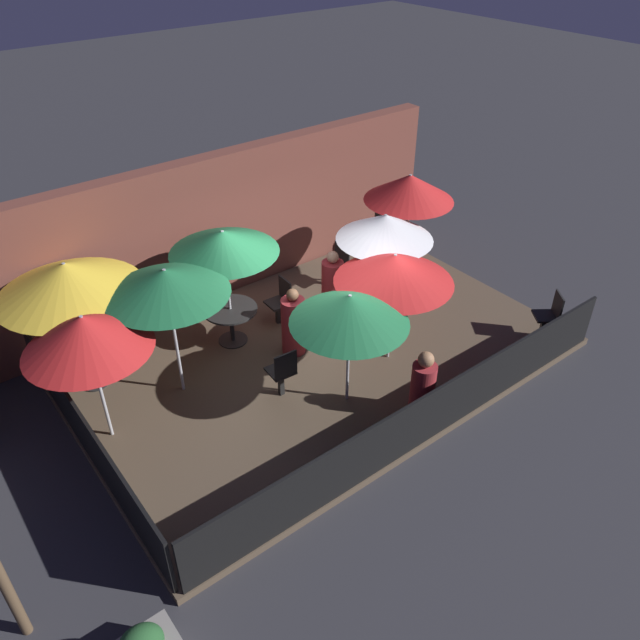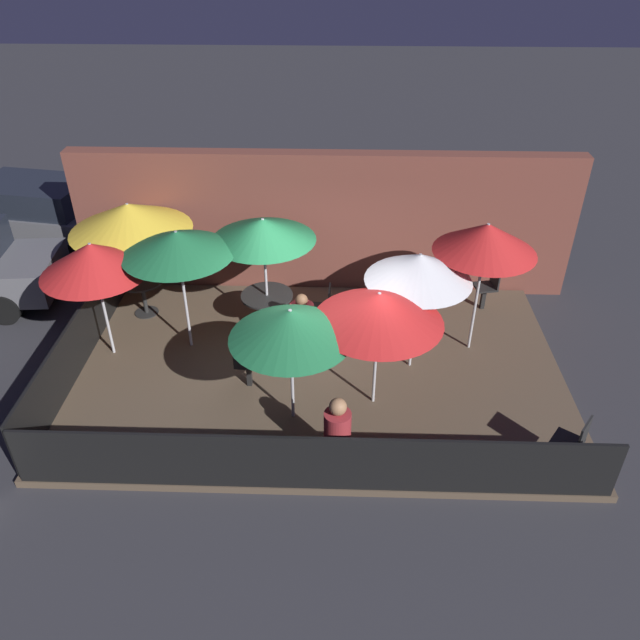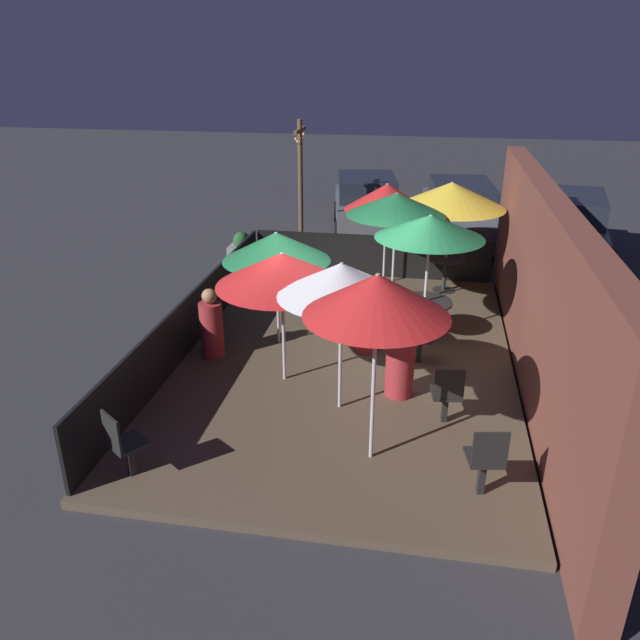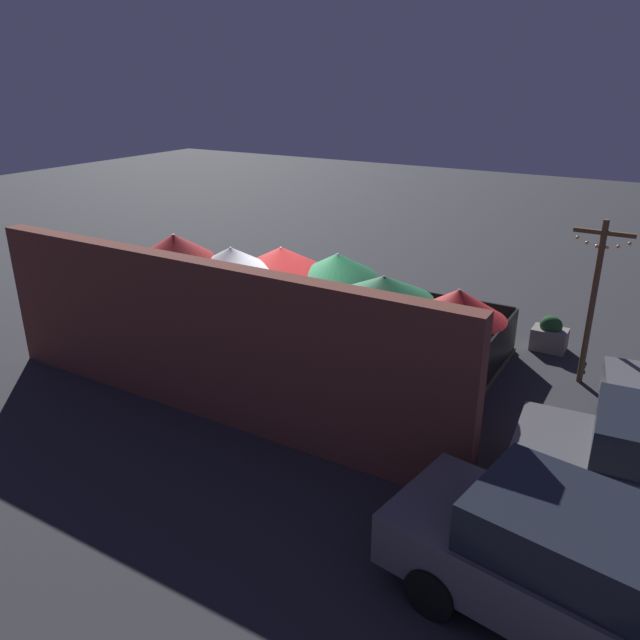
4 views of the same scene
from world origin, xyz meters
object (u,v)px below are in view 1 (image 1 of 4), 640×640
Objects in this scene: patio_umbrella_1 at (67,278)px; patio_umbrella_6 at (394,268)px; patio_umbrella_3 at (410,188)px; patio_chair_0 at (338,263)px; patio_chair_4 at (280,300)px; patron_2 at (332,284)px; patio_umbrella_0 at (223,242)px; dining_table_0 at (231,315)px; patio_umbrella_5 at (350,309)px; patio_umbrella_7 at (385,227)px; patron_1 at (423,387)px; patio_chair_3 at (549,314)px; patron_0 at (293,325)px; dining_table_1 at (88,355)px; patio_chair_1 at (282,371)px; patio_umbrella_4 at (85,333)px; patio_chair_2 at (378,234)px.

patio_umbrella_1 reaches higher than patio_umbrella_6.
patio_umbrella_3 reaches higher than patio_chair_0.
patio_chair_4 is 1.08m from patron_2.
patio_umbrella_0 reaches higher than patio_chair_4.
dining_table_0 is at bearing 0.00° from patio_chair_4.
patio_umbrella_5 is at bearing -75.44° from dining_table_0.
patio_umbrella_7 is 1.83× the size of patron_1.
patio_chair_3 is 4.66m from patron_0.
dining_table_0 is 2.49m from dining_table_1.
patio_umbrella_1 is 2.44× the size of patio_chair_1.
dining_table_0 is 0.81× the size of patron_1.
patron_0 is at bearing -39.54° from patio_chair_1.
patio_chair_0 is 0.69× the size of patron_0.
patio_chair_0 is (5.26, -0.01, -0.11)m from dining_table_1.
patio_umbrella_3 is 1.12× the size of patio_umbrella_4.
patio_umbrella_7 is at bearing 38.41° from patio_chair_2.
patio_umbrella_1 is 2.58× the size of patio_chair_0.
patio_umbrella_4 reaches higher than patron_2.
patron_0 is at bearing 87.76° from patio_umbrella_5.
patio_umbrella_7 is 2.39m from patio_chair_4.
patio_chair_1 is (-0.14, -1.82, -0.04)m from dining_table_0.
patio_umbrella_0 reaches higher than patio_chair_0.
patio_umbrella_4 is 4.79m from patio_umbrella_6.
patron_2 is at bearing 121.92° from patio_umbrella_7.
dining_table_1 is at bearing 150.49° from patio_umbrella_6.
patio_umbrella_4 is (-0.25, -1.31, -0.14)m from patio_umbrella_1.
patio_umbrella_4 is at bearing 154.97° from patio_umbrella_5.
patron_1 is (3.81, -3.85, -0.06)m from dining_table_1.
patio_chair_0 is 1.54m from patio_chair_2.
patio_umbrella_0 reaches higher than patron_1.
patio_umbrella_5 is 2.10× the size of patio_chair_2.
patio_umbrella_0 is 1.73× the size of patron_0.
patio_umbrella_1 reaches higher than dining_table_0.
patio_umbrella_7 is 3.02m from patron_1.
patio_umbrella_0 is 2.30× the size of dining_table_0.
patio_umbrella_5 reaches higher than patio_chair_3.
patio_umbrella_3 is 4.12m from patron_1.
patio_umbrella_3 is 6.47m from dining_table_1.
patio_chair_1 is at bearing -19.16° from patio_umbrella_4.
patio_umbrella_1 is at bearing 174.02° from patron_1.
patron_2 is at bearing -14.34° from patio_chair_3.
patron_0 is (3.17, -1.32, -0.02)m from dining_table_1.
patio_chair_4 is (-1.74, -0.42, 0.00)m from patio_chair_0.
patron_2 is at bearing 168.14° from patio_chair_4.
patio_umbrella_0 is 1.02× the size of patio_umbrella_4.
dining_table_0 is 0.76× the size of patron_2.
patio_umbrella_7 is at bearing -71.35° from patio_chair_1.
patio_chair_4 is (1.19, 1.78, -0.04)m from patio_chair_1.
patron_0 is at bearing -52.93° from dining_table_0.
dining_table_1 is at bearing -7.75° from patio_chair_0.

